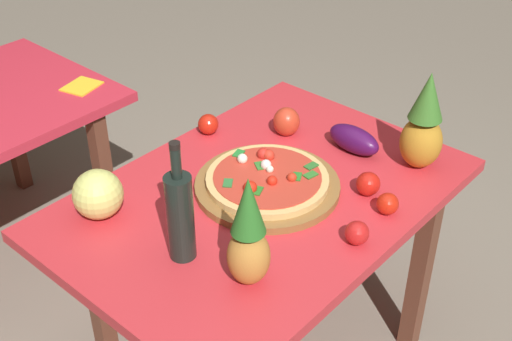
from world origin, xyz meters
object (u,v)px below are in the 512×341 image
melon (98,194)px  napkin_folded (82,86)px  tomato_by_bottle (357,233)px  tomato_near_board (368,184)px  display_table (261,214)px  tomato_at_corner (208,124)px  pineapple_left (423,126)px  pizza (267,178)px  wine_bottle (180,215)px  pineapple_right (248,237)px  eggplant (354,140)px  bell_pepper (286,122)px  tomato_beside_pepper (388,204)px  pizza_board (268,186)px

melon → napkin_folded: 0.88m
tomato_by_bottle → tomato_near_board: (0.22, 0.11, 0.00)m
tomato_near_board → napkin_folded: 1.29m
tomato_by_bottle → tomato_near_board: tomato_near_board is taller
display_table → tomato_at_corner: 0.43m
pineapple_left → tomato_by_bottle: size_ratio=4.83×
pizza → napkin_folded: bearing=87.9°
wine_bottle → pineapple_right: size_ratio=1.11×
wine_bottle → eggplant: 0.77m
wine_bottle → tomato_by_bottle: (0.36, -0.33, -0.11)m
tomato_at_corner → bell_pepper: bearing=-48.6°
napkin_folded → wine_bottle: bearing=-112.3°
display_table → tomato_at_corner: bearing=68.4°
pizza → display_table: bearing=-177.5°
eggplant → pineapple_left: bearing=-72.0°
tomato_by_bottle → napkin_folded: (0.07, 1.39, -0.03)m
display_table → tomato_beside_pepper: bearing=-63.3°
pizza → tomato_beside_pepper: size_ratio=5.76×
pineapple_left → tomato_beside_pepper: (-0.29, -0.06, -0.12)m
melon → pizza: bearing=-33.6°
pizza_board → eggplant: (0.37, -0.07, 0.03)m
pineapple_left → melon: size_ratio=2.24×
bell_pepper → display_table: bearing=-152.7°
display_table → pineapple_left: 0.60m
pizza → bell_pepper: 0.35m
pizza_board → eggplant: eggplant is taller
pizza_board → napkin_folded: bearing=87.8°
pizza_board → bell_pepper: (0.31, 0.18, 0.04)m
pizza → bell_pepper: bell_pepper is taller
melon → tomato_by_bottle: 0.77m
pineapple_left → napkin_folded: size_ratio=2.44×
tomato_beside_pepper → pizza_board: bearing=112.8°
tomato_near_board → bell_pepper: bearing=74.6°
wine_bottle → melon: bearing=96.9°
wine_bottle → pineapple_left: (0.83, -0.26, 0.01)m
pineapple_left → tomato_near_board: pineapple_left is taller
display_table → eggplant: 0.43m
tomato_at_corner → tomato_by_bottle: bearing=-101.7°
eggplant → tomato_beside_pepper: bearing=-128.9°
pizza_board → bell_pepper: bell_pepper is taller
display_table → pizza_board: bearing=-4.0°
pizza_board → pineapple_right: (-0.35, -0.23, 0.14)m
napkin_folded → pizza: bearing=-92.1°
pizza → tomato_near_board: size_ratio=5.10×
wine_bottle → melon: 0.33m
tomato_by_bottle → tomato_near_board: 0.25m
eggplant → pineapple_right: bearing=-167.4°
wine_bottle → tomato_near_board: wine_bottle is taller
wine_bottle → pizza: bearing=4.4°
bell_pepper → tomato_at_corner: bearing=131.4°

